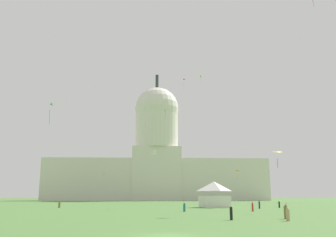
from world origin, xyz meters
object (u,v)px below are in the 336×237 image
at_px(person_teal_lawn_far_left, 184,207).
at_px(person_olive_edge_east, 286,212).
at_px(person_black_front_right, 231,213).
at_px(kite_orange_low, 237,172).
at_px(capitol_building, 157,160).
at_px(kite_pink_high, 145,124).
at_px(person_tan_mid_center, 288,215).
at_px(person_navy_back_center, 259,205).
at_px(kite_white_low, 154,152).
at_px(person_black_front_center, 279,205).
at_px(person_white_near_tree_east, 286,207).
at_px(kite_green_mid, 50,107).
at_px(kite_black_high, 165,112).
at_px(event_tent, 214,194).
at_px(kite_magenta_high, 183,81).
at_px(person_red_back_right, 253,207).
at_px(kite_yellow_low, 279,155).
at_px(person_olive_mid_right, 59,205).
at_px(kite_cyan_low, 104,174).
at_px(kite_lime_high, 201,76).

bearing_deg(person_teal_lawn_far_left, person_olive_edge_east, 177.28).
bearing_deg(person_black_front_right, kite_orange_low, 57.81).
relative_size(capitol_building, person_teal_lawn_far_left, 77.45).
bearing_deg(kite_pink_high, person_tan_mid_center, 58.00).
relative_size(person_navy_back_center, kite_white_low, 1.69).
distance_m(person_black_front_center, person_white_near_tree_east, 18.90).
xyz_separation_m(kite_green_mid, kite_black_high, (26.89, 77.42, 17.29)).
bearing_deg(capitol_building, kite_orange_low, -66.64).
relative_size(event_tent, kite_pink_high, 2.68).
height_order(person_navy_back_center, kite_black_high, kite_black_high).
bearing_deg(event_tent, kite_black_high, 89.79).
bearing_deg(kite_black_high, kite_orange_low, -76.17).
bearing_deg(kite_magenta_high, kite_pink_high, -137.81).
xyz_separation_m(person_white_near_tree_east, kite_green_mid, (-45.22, 6.84, 19.63)).
bearing_deg(person_red_back_right, kite_yellow_low, -66.61).
distance_m(person_white_near_tree_east, person_black_front_right, 28.26).
bearing_deg(person_red_back_right, person_olive_mid_right, 140.69).
bearing_deg(event_tent, person_olive_edge_east, -96.70).
xyz_separation_m(person_black_front_right, kite_cyan_low, (-28.79, 114.62, 11.10)).
bearing_deg(person_black_front_right, person_olive_edge_east, -3.14).
bearing_deg(person_tan_mid_center, person_olive_mid_right, -11.45).
bearing_deg(capitol_building, person_black_front_right, -88.05).
bearing_deg(kite_pink_high, kite_green_mid, 41.42).
bearing_deg(person_red_back_right, event_tent, 86.82).
relative_size(capitol_building, person_black_front_right, 73.32).
height_order(person_olive_edge_east, kite_magenta_high, kite_magenta_high).
bearing_deg(kite_black_high, kite_lime_high, -22.50).
bearing_deg(person_olive_edge_east, capitol_building, -74.09).
distance_m(person_navy_back_center, kite_white_low, 24.97).
height_order(kite_orange_low, kite_green_mid, kite_green_mid).
height_order(person_red_back_right, person_teal_lawn_far_left, person_red_back_right).
distance_m(kite_orange_low, kite_pink_high, 62.99).
distance_m(person_tan_mid_center, person_navy_back_center, 38.20).
distance_m(person_red_back_right, kite_yellow_low, 10.62).
bearing_deg(person_black_front_center, person_teal_lawn_far_left, 118.84).
xyz_separation_m(person_tan_mid_center, kite_yellow_low, (6.34, 19.17, 8.76)).
relative_size(person_teal_lawn_far_left, kite_magenta_high, 0.39).
distance_m(person_black_front_right, kite_pink_high, 144.90).
xyz_separation_m(capitol_building, person_black_front_center, (26.05, -120.66, -21.47)).
distance_m(kite_black_high, kite_magenta_high, 17.62).
distance_m(person_olive_edge_east, person_black_front_right, 7.30).
height_order(kite_black_high, kite_magenta_high, kite_magenta_high).
bearing_deg(person_olive_edge_east, kite_lime_high, -81.98).
relative_size(person_navy_back_center, kite_yellow_low, 0.73).
relative_size(person_tan_mid_center, person_black_front_right, 0.89).
height_order(event_tent, person_tan_mid_center, event_tent).
height_order(person_teal_lawn_far_left, kite_yellow_low, kite_yellow_low).
bearing_deg(person_tan_mid_center, event_tent, -49.73).
relative_size(person_olive_edge_east, kite_white_low, 1.67).
distance_m(event_tent, person_olive_edge_east, 42.58).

